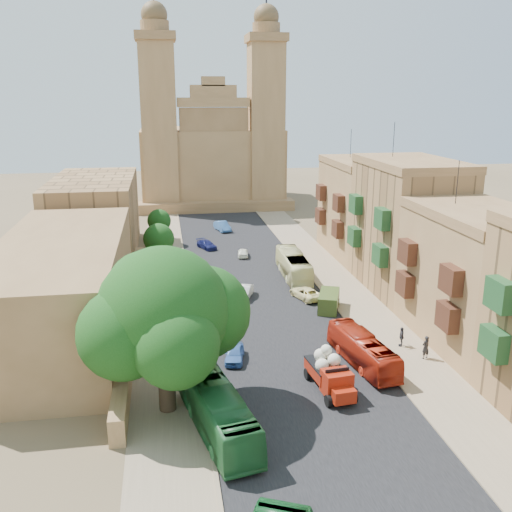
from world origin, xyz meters
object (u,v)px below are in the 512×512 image
object	(u,v)px
street_tree_c	(159,239)
car_blue_b	(222,226)
street_tree_b	(159,268)
bus_red_east	(363,350)
bus_cream_east	(294,265)
red_truck	(330,373)
bus_green_north	(217,409)
ficus_tree	(165,317)
pedestrian_c	(401,337)
street_tree_a	(158,319)
car_dkblue	(207,245)
pedestrian_a	(426,347)
car_white_a	(244,292)
car_blue_a	(235,353)
olive_pickup	(329,301)
car_cream	(306,293)
car_white_b	(243,252)
church	(211,153)
street_tree_d	(159,221)

from	to	relation	value
street_tree_c	car_blue_b	bearing A→B (deg)	63.50
street_tree_b	bus_red_east	bearing A→B (deg)	-45.79
bus_cream_east	car_blue_b	size ratio (longest dim) A/B	2.39
red_truck	bus_green_north	distance (m)	9.08
street_tree_b	car_blue_b	xyz separation A→B (m)	(9.45, 30.96, -3.03)
ficus_tree	pedestrian_c	distance (m)	21.14
bus_green_north	street_tree_a	bearing A→B (deg)	95.83
car_dkblue	pedestrian_a	bearing A→B (deg)	-91.94
red_truck	bus_green_north	bearing A→B (deg)	-156.03
red_truck	car_white_a	world-z (taller)	red_truck
bus_green_north	street_tree_c	bearing A→B (deg)	83.89
car_dkblue	car_blue_b	xyz separation A→B (m)	(3.20, 10.22, 0.16)
car_blue_a	car_dkblue	size ratio (longest dim) A/B	0.91
olive_pickup	car_cream	size ratio (longest dim) A/B	1.07
bus_red_east	pedestrian_c	distance (m)	5.14
olive_pickup	car_dkblue	xyz separation A→B (m)	(-9.93, 24.74, -0.28)
street_tree_a	car_white_b	xyz separation A→B (m)	(10.56, 27.98, -2.69)
church	bus_cream_east	bearing A→B (deg)	-84.01
ficus_tree	car_white_b	xyz separation A→B (m)	(9.96, 35.97, -6.02)
car_white_b	ficus_tree	bearing A→B (deg)	82.42
street_tree_c	pedestrian_a	distance (m)	34.62
street_tree_a	car_blue_a	bearing A→B (deg)	-14.98
bus_red_east	car_white_b	bearing A→B (deg)	-89.62
street_tree_a	pedestrian_c	distance (m)	19.93
ficus_tree	olive_pickup	size ratio (longest dim) A/B	2.48
street_tree_a	olive_pickup	distance (m)	18.21
ficus_tree	street_tree_a	size ratio (longest dim) A/B	2.30
street_tree_a	pedestrian_c	xyz separation A→B (m)	(19.75, -1.11, -2.40)
ficus_tree	pedestrian_c	xyz separation A→B (m)	(19.15, 6.88, -5.73)
car_white_b	church	bearing A→B (deg)	-81.27
bus_cream_east	pedestrian_c	xyz separation A→B (m)	(4.70, -19.56, -0.60)
ficus_tree	street_tree_b	xyz separation A→B (m)	(-0.60, 19.99, -2.81)
church	car_white_a	world-z (taller)	church
car_dkblue	red_truck	bearing A→B (deg)	-105.71
red_truck	bus_red_east	world-z (taller)	red_truck
street_tree_d	bus_red_east	size ratio (longest dim) A/B	0.57
street_tree_a	bus_green_north	bearing A→B (deg)	-72.35
car_cream	olive_pickup	bearing A→B (deg)	94.89
car_blue_b	car_cream	bearing A→B (deg)	-93.95
street_tree_a	car_blue_b	xyz separation A→B (m)	(9.45, 42.96, -2.52)
pedestrian_a	car_blue_b	bearing A→B (deg)	-97.11
pedestrian_c	car_cream	bearing A→B (deg)	-135.71
street_tree_b	bus_red_east	distance (m)	22.25
street_tree_c	car_blue_b	world-z (taller)	street_tree_c
street_tree_d	car_white_a	world-z (taller)	street_tree_d
street_tree_b	car_white_b	size ratio (longest dim) A/B	1.75
bus_green_north	car_blue_b	world-z (taller)	bus_green_north
olive_pickup	street_tree_a	bearing A→B (deg)	-153.70
street_tree_c	car_blue_b	xyz separation A→B (m)	(9.45, 18.96, -3.04)
church	car_cream	size ratio (longest dim) A/B	8.64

